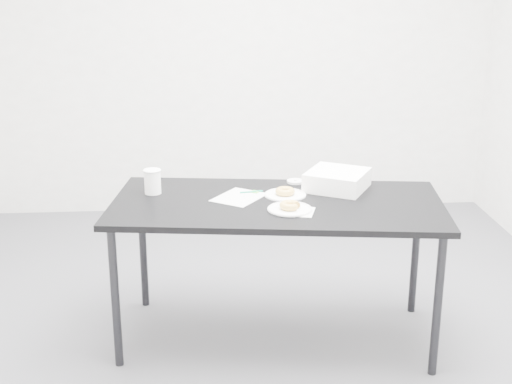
{
  "coord_description": "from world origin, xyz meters",
  "views": [
    {
      "loc": [
        -0.29,
        -3.63,
        1.96
      ],
      "look_at": [
        -0.02,
        0.02,
        0.78
      ],
      "focal_mm": 50.0,
      "sensor_mm": 36.0,
      "label": 1
    }
  ],
  "objects": [
    {
      "name": "logo_patch",
      "position": [
        -0.02,
        0.01,
        0.78
      ],
      "size": [
        0.06,
        0.06,
        0.0
      ],
      "primitive_type": "cube",
      "rotation": [
        0.0,
        0.0,
        -0.6
      ],
      "color": "green",
      "rests_on": "scorecard"
    },
    {
      "name": "bakery_box",
      "position": [
        0.43,
        0.04,
        0.83
      ],
      "size": [
        0.41,
        0.41,
        0.1
      ],
      "primitive_type": "cube",
      "rotation": [
        0.0,
        0.0,
        -0.5
      ],
      "color": "white",
      "rests_on": "table"
    },
    {
      "name": "scorecard",
      "position": [
        -0.12,
        -0.07,
        0.78
      ],
      "size": [
        0.32,
        0.34,
        0.0
      ],
      "primitive_type": "cube",
      "rotation": [
        0.0,
        0.0,
        -0.6
      ],
      "color": "white",
      "rests_on": "table"
    },
    {
      "name": "donut_near",
      "position": [
        0.13,
        -0.3,
        0.81
      ],
      "size": [
        0.14,
        0.14,
        0.04
      ],
      "primitive_type": "torus",
      "rotation": [
        0.0,
        0.0,
        -0.42
      ],
      "color": "gold",
      "rests_on": "plate_near"
    },
    {
      "name": "donut_far",
      "position": [
        0.13,
        -0.06,
        0.8
      ],
      "size": [
        0.11,
        0.11,
        0.03
      ],
      "primitive_type": "torus",
      "rotation": [
        0.0,
        0.0,
        0.08
      ],
      "color": "gold",
      "rests_on": "plate_far"
    },
    {
      "name": "plate_near",
      "position": [
        0.13,
        -0.3,
        0.79
      ],
      "size": [
        0.22,
        0.22,
        0.01
      ],
      "primitive_type": "cylinder",
      "color": "white",
      "rests_on": "napkin"
    },
    {
      "name": "floor",
      "position": [
        0.0,
        0.0,
        0.0
      ],
      "size": [
        4.0,
        4.0,
        0.0
      ],
      "primitive_type": "plane",
      "color": "#4C4C51",
      "rests_on": "ground"
    },
    {
      "name": "napkin",
      "position": [
        0.16,
        -0.32,
        0.78
      ],
      "size": [
        0.19,
        0.19,
        0.0
      ],
      "primitive_type": "cube",
      "rotation": [
        0.0,
        0.0,
        -0.28
      ],
      "color": "white",
      "rests_on": "table"
    },
    {
      "name": "pen",
      "position": [
        -0.05,
        -0.0,
        0.79
      ],
      "size": [
        0.12,
        0.03,
        0.01
      ],
      "primitive_type": "cylinder",
      "rotation": [
        0.0,
        1.57,
        0.15
      ],
      "color": "#0C8A65",
      "rests_on": "scorecard"
    },
    {
      "name": "coffee_cup",
      "position": [
        -0.57,
        0.03,
        0.85
      ],
      "size": [
        0.09,
        0.09,
        0.13
      ],
      "primitive_type": "cylinder",
      "color": "white",
      "rests_on": "table"
    },
    {
      "name": "plate_far",
      "position": [
        0.13,
        -0.06,
        0.78
      ],
      "size": [
        0.22,
        0.22,
        0.01
      ],
      "primitive_type": "cylinder",
      "color": "white",
      "rests_on": "table"
    },
    {
      "name": "table",
      "position": [
        0.08,
        -0.16,
        0.72
      ],
      "size": [
        1.8,
        1.01,
        0.78
      ],
      "rotation": [
        0.0,
        0.0,
        -0.13
      ],
      "color": "black",
      "rests_on": "floor"
    },
    {
      "name": "wall_back",
      "position": [
        0.0,
        2.0,
        1.35
      ],
      "size": [
        4.0,
        0.02,
        2.7
      ],
      "primitive_type": "cube",
      "color": "white",
      "rests_on": "floor"
    },
    {
      "name": "cup_lid",
      "position": [
        0.21,
        0.17,
        0.79
      ],
      "size": [
        0.1,
        0.1,
        0.01
      ],
      "primitive_type": "cylinder",
      "color": "white",
      "rests_on": "table"
    }
  ]
}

